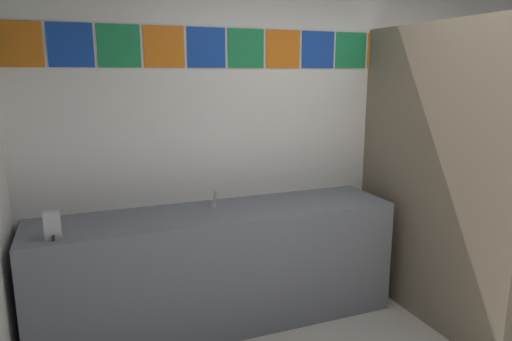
% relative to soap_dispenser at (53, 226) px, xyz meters
% --- Properties ---
extents(wall_back, '(4.39, 0.09, 2.68)m').
position_rel_soap_dispenser_xyz_m(wall_back, '(1.93, 0.50, 0.44)').
color(wall_back, white).
rests_on(wall_back, ground_plane).
extents(vanity_counter, '(2.49, 0.58, 0.83)m').
position_rel_soap_dispenser_xyz_m(vanity_counter, '(1.03, 0.17, -0.49)').
color(vanity_counter, slate).
rests_on(vanity_counter, ground_plane).
extents(faucet_center, '(0.04, 0.10, 0.14)m').
position_rel_soap_dispenser_xyz_m(faucet_center, '(1.03, 0.26, -0.03)').
color(faucet_center, silver).
rests_on(faucet_center, vanity_counter).
extents(soap_dispenser, '(0.09, 0.09, 0.16)m').
position_rel_soap_dispenser_xyz_m(soap_dispenser, '(0.00, 0.00, 0.00)').
color(soap_dispenser, '#B7BABF').
rests_on(soap_dispenser, vanity_counter).
extents(stall_divider, '(0.92, 1.48, 2.09)m').
position_rel_soap_dispenser_xyz_m(stall_divider, '(2.57, -0.54, 0.14)').
color(stall_divider, '#726651').
rests_on(stall_divider, ground_plane).
extents(toilet, '(0.39, 0.49, 0.74)m').
position_rel_soap_dispenser_xyz_m(toilet, '(3.05, 0.09, -0.61)').
color(toilet, white).
rests_on(toilet, ground_plane).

